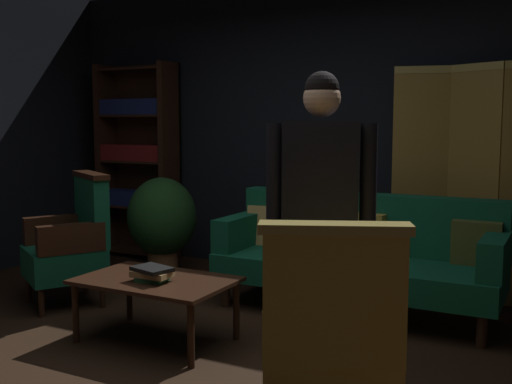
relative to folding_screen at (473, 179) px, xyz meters
name	(u,v)px	position (x,y,z in m)	size (l,w,h in m)	color
ground_plane	(194,362)	(-1.25, -2.17, -0.99)	(10.00, 10.00, 0.00)	black
back_wall	(338,126)	(-1.25, 0.28, 0.41)	(7.20, 0.10, 2.80)	black
folding_screen	(473,179)	(0.00, 0.00, 0.00)	(1.32, 0.22, 1.90)	olive
bookshelf	(138,158)	(-3.40, 0.03, 0.07)	(0.90, 0.32, 2.05)	black
velvet_couch	(359,252)	(-0.70, -0.72, -0.53)	(2.12, 0.78, 0.88)	black
coffee_table	(156,286)	(-1.67, -1.99, -0.61)	(1.00, 0.64, 0.42)	black
armchair_gilt_accent	(331,344)	(-0.17, -2.74, -0.50)	(0.76, 0.76, 1.04)	tan
armchair_wing_left	(72,243)	(-2.77, -1.61, -0.50)	(0.79, 0.79, 1.04)	black
standing_figure	(321,199)	(-0.49, -2.09, 0.04)	(0.56, 0.33, 1.70)	black
potted_plant	(162,220)	(-2.65, -0.59, -0.45)	(0.64, 0.64, 0.93)	brown
book_green_cloth	(152,279)	(-1.65, -2.05, -0.55)	(0.18, 0.14, 0.03)	#1E4C28
book_tan_leather	(152,274)	(-1.65, -2.05, -0.52)	(0.25, 0.16, 0.04)	#9E7A47
book_black_cloth	(152,269)	(-1.65, -2.05, -0.48)	(0.25, 0.18, 0.03)	black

